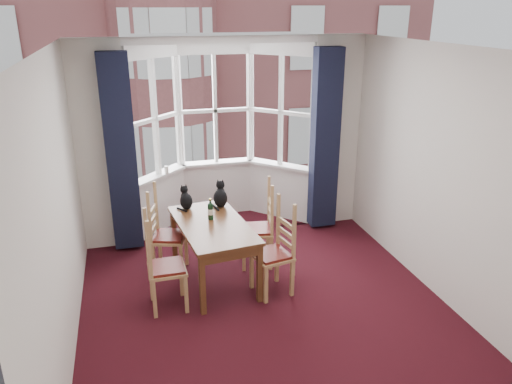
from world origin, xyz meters
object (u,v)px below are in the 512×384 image
object	(u,v)px
chair_right_near	(279,254)
chair_right_far	(263,230)
cat_left	(186,200)
cat_right	(220,196)
dining_table	(213,230)
candle_tall	(166,170)
chair_left_near	(159,270)
chair_left_far	(162,237)
wine_bottle	(211,210)

from	to	relation	value
chair_right_near	chair_right_far	world-z (taller)	same
cat_left	cat_right	size ratio (longest dim) A/B	0.89
dining_table	cat_left	world-z (taller)	cat_left
dining_table	chair_right_near	distance (m)	0.84
chair_right_near	candle_tall	world-z (taller)	candle_tall
chair_left_near	chair_right_near	xyz separation A→B (m)	(1.37, 0.02, 0.00)
cat_left	cat_right	xyz separation A→B (m)	(0.44, -0.03, 0.01)
chair_right_near	candle_tall	xyz separation A→B (m)	(-1.06, 2.10, 0.45)
dining_table	chair_left_far	size ratio (longest dim) A/B	1.64
cat_right	chair_left_near	bearing A→B (deg)	-132.21
chair_left_near	candle_tall	distance (m)	2.19
chair_right_near	wine_bottle	bearing A→B (deg)	140.18
chair_left_near	cat_left	distance (m)	1.17
wine_bottle	candle_tall	world-z (taller)	wine_bottle
chair_right_near	wine_bottle	xyz separation A→B (m)	(-0.68, 0.57, 0.39)
chair_left_near	chair_left_far	distance (m)	0.82
chair_left_near	chair_right_near	distance (m)	1.37
chair_right_far	cat_left	xyz separation A→B (m)	(-0.93, 0.31, 0.39)
cat_right	wine_bottle	size ratio (longest dim) A/B	1.30
chair_right_far	chair_right_near	bearing A→B (deg)	-90.43
chair_right_far	wine_bottle	xyz separation A→B (m)	(-0.69, -0.11, 0.39)
cat_left	chair_right_near	bearing A→B (deg)	-47.07
chair_left_near	cat_right	bearing A→B (deg)	47.79
chair_right_near	candle_tall	distance (m)	2.40
chair_left_far	chair_right_far	distance (m)	1.28
chair_right_near	dining_table	bearing A→B (deg)	147.44
chair_left_far	wine_bottle	distance (m)	0.74
chair_left_near	chair_left_far	xyz separation A→B (m)	(0.11, 0.82, 0.00)
chair_left_far	candle_tall	xyz separation A→B (m)	(0.21, 1.30, 0.45)
chair_right_far	cat_left	distance (m)	1.06
dining_table	chair_left_far	world-z (taller)	chair_left_far
chair_left_near	chair_right_near	world-z (taller)	same
dining_table	chair_right_far	size ratio (longest dim) A/B	1.64
wine_bottle	chair_left_far	bearing A→B (deg)	158.47
dining_table	chair_left_near	distance (m)	0.84
chair_left_far	candle_tall	size ratio (longest dim) A/B	8.28
candle_tall	wine_bottle	bearing A→B (deg)	-76.21
chair_left_near	candle_tall	size ratio (longest dim) A/B	8.28
cat_left	wine_bottle	xyz separation A→B (m)	(0.24, -0.42, -0.00)
chair_left_near	cat_right	xyz separation A→B (m)	(0.88, 0.98, 0.41)
cat_right	chair_right_near	bearing A→B (deg)	-63.06
chair_left_far	chair_right_near	xyz separation A→B (m)	(1.27, -0.80, 0.00)
chair_right_far	wine_bottle	bearing A→B (deg)	-171.14
chair_right_near	chair_left_near	bearing A→B (deg)	-179.35
chair_right_near	cat_right	size ratio (longest dim) A/B	2.67
cat_left	candle_tall	size ratio (longest dim) A/B	2.76
chair_right_far	chair_left_near	bearing A→B (deg)	-153.26
chair_left_far	candle_tall	world-z (taller)	candle_tall
chair_right_near	cat_right	world-z (taller)	cat_right
chair_left_far	cat_right	xyz separation A→B (m)	(0.78, 0.16, 0.41)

